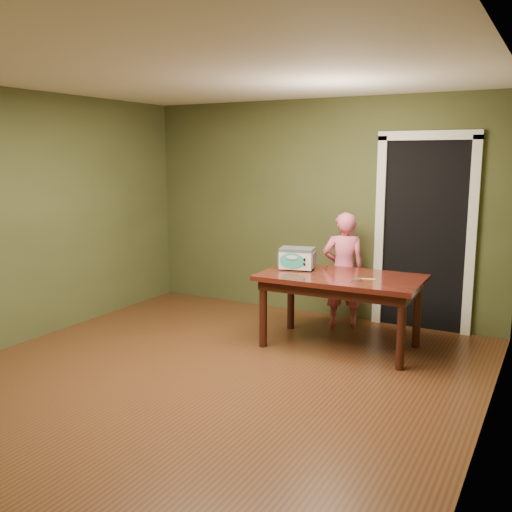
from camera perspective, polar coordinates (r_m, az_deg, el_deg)
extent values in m
plane|color=#573118|center=(5.10, -5.30, -12.34)|extent=(5.00, 5.00, 0.00)
cube|color=#474E29|center=(6.96, 6.07, 4.73)|extent=(4.50, 0.02, 2.60)
cube|color=#474E29|center=(6.30, -22.81, 3.44)|extent=(0.02, 5.00, 2.60)
cube|color=#474E29|center=(3.98, 22.39, 0.00)|extent=(0.02, 5.00, 2.60)
cube|color=white|center=(4.76, -5.84, 17.95)|extent=(4.50, 5.00, 0.02)
cube|color=black|center=(6.90, 17.03, 2.20)|extent=(0.90, 0.60, 2.10)
cube|color=black|center=(6.59, 16.47, 1.88)|extent=(0.90, 0.02, 2.10)
cube|color=white|center=(6.70, 12.26, 2.19)|extent=(0.10, 0.06, 2.20)
cube|color=white|center=(6.49, 20.75, 1.52)|extent=(0.10, 0.06, 2.20)
cube|color=white|center=(6.52, 16.93, 11.48)|extent=(1.10, 0.06, 0.10)
cube|color=#33130B|center=(5.80, 8.50, -2.16)|extent=(1.62, 0.94, 0.05)
cube|color=black|center=(5.81, 8.48, -2.88)|extent=(1.50, 0.82, 0.10)
cylinder|color=black|center=(5.83, 0.72, -5.77)|extent=(0.08, 0.08, 0.70)
cylinder|color=black|center=(6.45, 3.50, -4.24)|extent=(0.08, 0.08, 0.70)
cylinder|color=black|center=(5.38, 14.30, -7.45)|extent=(0.08, 0.08, 0.70)
cylinder|color=black|center=(6.04, 15.81, -5.60)|extent=(0.08, 0.08, 0.70)
cylinder|color=#4C4F54|center=(5.99, 2.62, -1.35)|extent=(0.02, 0.02, 0.01)
cylinder|color=#4C4F54|center=(6.16, 3.02, -1.02)|extent=(0.02, 0.02, 0.01)
cylinder|color=#4C4F54|center=(5.93, 5.29, -1.49)|extent=(0.02, 0.02, 0.01)
cylinder|color=#4C4F54|center=(6.11, 5.61, -1.16)|extent=(0.02, 0.02, 0.01)
cube|color=white|center=(6.03, 4.14, -0.28)|extent=(0.39, 0.31, 0.19)
cube|color=#4C4F54|center=(6.01, 4.15, 0.68)|extent=(0.40, 0.32, 0.03)
cube|color=#4C4F54|center=(6.06, 2.49, -0.20)|extent=(0.06, 0.22, 0.15)
cube|color=#4C4F54|center=(5.99, 5.81, -0.37)|extent=(0.06, 0.22, 0.15)
ellipsoid|color=teal|center=(5.91, 3.62, -0.48)|extent=(0.26, 0.07, 0.16)
cylinder|color=black|center=(5.88, 4.87, -0.34)|extent=(0.03, 0.02, 0.02)
cylinder|color=black|center=(5.89, 4.86, -0.81)|extent=(0.02, 0.02, 0.02)
cylinder|color=silver|center=(5.57, 10.03, -2.34)|extent=(0.10, 0.10, 0.02)
cylinder|color=#452A17|center=(5.57, 10.03, -2.27)|extent=(0.09, 0.09, 0.01)
cube|color=#DEB960|center=(5.65, 10.97, -2.26)|extent=(0.18, 0.06, 0.01)
imported|color=#F06285|center=(6.55, 8.73, -1.37)|extent=(0.57, 0.49, 1.31)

